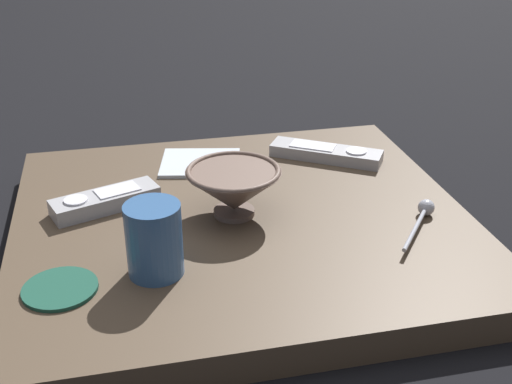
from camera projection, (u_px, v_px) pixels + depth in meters
The scene contains 9 objects.
ground_plane at pixel (242, 239), 0.99m from camera, with size 6.00×6.00×0.00m, color black.
table at pixel (242, 227), 0.98m from camera, with size 0.66×0.61×0.04m.
cereal_bowl at pixel (234, 190), 0.95m from camera, with size 0.14×0.14×0.07m.
coffee_mug at pixel (154, 240), 0.81m from camera, with size 0.07×0.07×0.10m.
teaspoon at pixel (424, 212), 0.95m from camera, with size 0.10×0.12×0.02m.
tv_remote_near at pixel (326, 153), 1.15m from camera, with size 0.19×0.15×0.02m.
tv_remote_far at pixel (105, 201), 0.98m from camera, with size 0.17×0.10×0.03m.
drink_coaster at pixel (60, 289), 0.80m from camera, with size 0.09×0.09×0.01m.
folded_napkin at pixel (201, 163), 1.13m from camera, with size 0.15×0.14×0.01m.
Camera 1 is at (0.17, 0.84, 0.51)m, focal length 46.02 mm.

